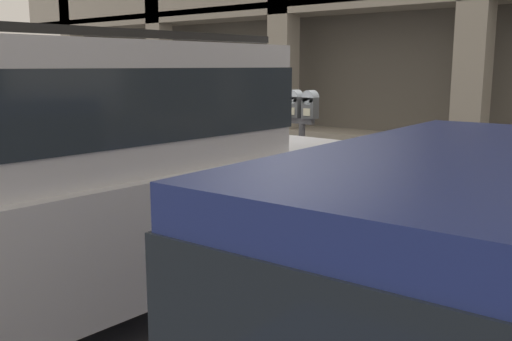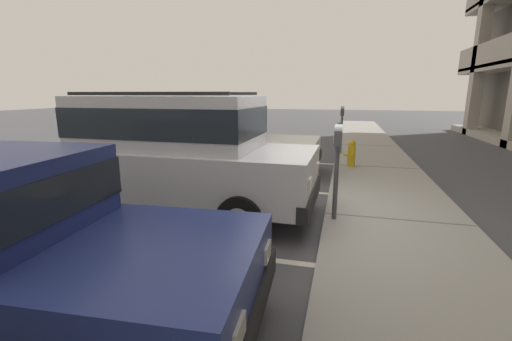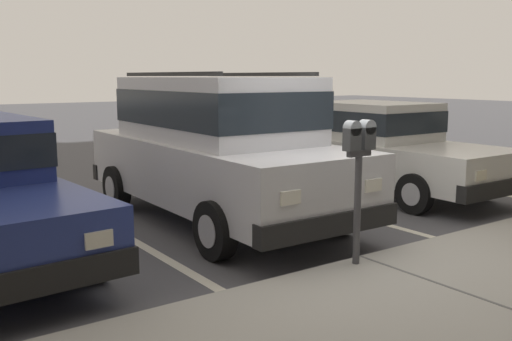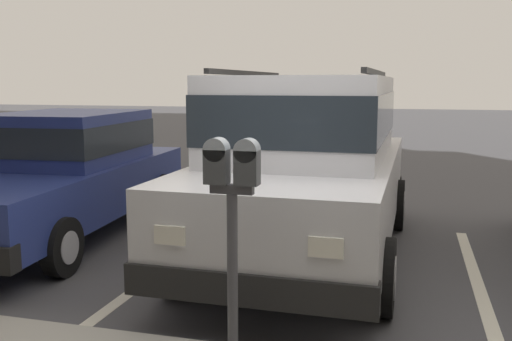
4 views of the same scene
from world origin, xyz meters
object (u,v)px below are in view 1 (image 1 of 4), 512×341
at_px(parking_meter_near, 302,125).
at_px(fire_hydrant, 101,152).
at_px(parking_meter_far, 14,99).
at_px(silver_suv, 74,170).

relative_size(parking_meter_near, fire_hydrant, 2.06).
bearing_deg(fire_hydrant, parking_meter_far, -171.52).
xyz_separation_m(parking_meter_near, parking_meter_far, (-6.21, -0.01, 0.04)).
bearing_deg(fire_hydrant, silver_suv, -36.12).
bearing_deg(parking_meter_far, fire_hydrant, 8.48).
bearing_deg(silver_suv, parking_meter_far, 157.16).
height_order(silver_suv, fire_hydrant, silver_suv).
distance_m(silver_suv, fire_hydrant, 5.13).
xyz_separation_m(parking_meter_near, fire_hydrant, (-4.13, 0.30, -0.73)).
bearing_deg(parking_meter_far, silver_suv, -23.53).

